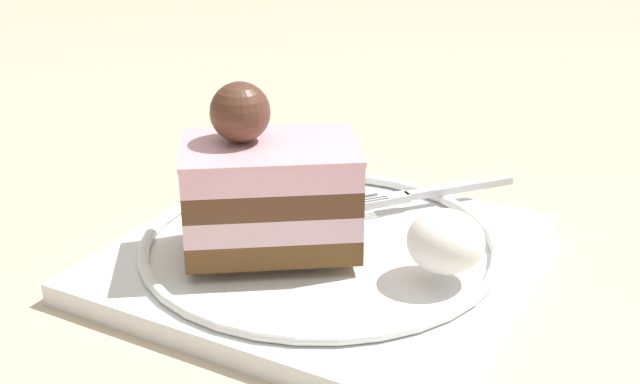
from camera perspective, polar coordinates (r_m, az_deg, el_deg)
ground_plane at (r=0.51m, az=0.44°, el=-6.11°), size 2.40×2.40×0.00m
dessert_plate at (r=0.52m, az=-0.00°, el=-4.12°), size 0.27×0.27×0.02m
cake_slice at (r=0.49m, az=-3.37°, el=0.42°), size 0.12×0.10×0.10m
whipped_cream_dollop at (r=0.47m, az=8.52°, el=-3.26°), size 0.04×0.04×0.04m
fork at (r=0.57m, az=7.39°, el=-0.05°), size 0.10×0.08×0.00m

